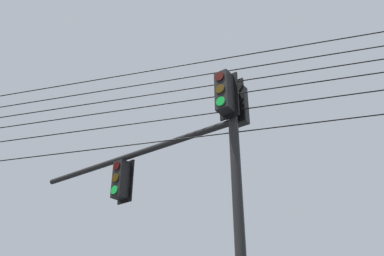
# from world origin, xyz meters

# --- Properties ---
(signal_mast_assembly) EXTENTS (5.68, 2.78, 7.05)m
(signal_mast_assembly) POSITION_xyz_m (-1.08, -0.53, 5.05)
(signal_mast_assembly) COLOR black
(signal_mast_assembly) RESTS_ON ground
(overhead_wire_span) EXTENTS (15.83, 14.46, 2.13)m
(overhead_wire_span) POSITION_xyz_m (0.49, 0.48, 6.73)
(overhead_wire_span) COLOR black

